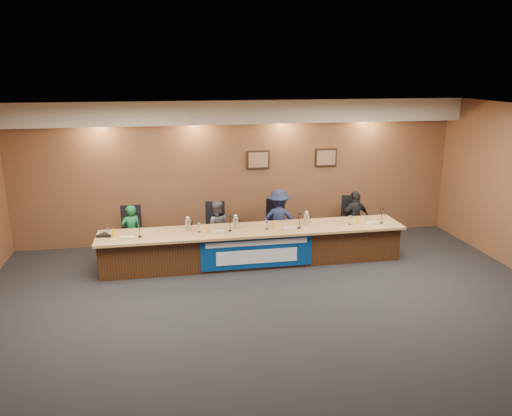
% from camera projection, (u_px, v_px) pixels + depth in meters
% --- Properties ---
extents(floor, '(10.00, 10.00, 0.00)m').
position_uv_depth(floor, '(280.00, 318.00, 7.93)').
color(floor, black).
rests_on(floor, ground).
extents(ceiling, '(10.00, 8.00, 0.04)m').
position_uv_depth(ceiling, '(283.00, 115.00, 7.07)').
color(ceiling, silver).
rests_on(ceiling, wall_back).
extents(wall_back, '(10.00, 0.04, 3.20)m').
position_uv_depth(wall_back, '(241.00, 171.00, 11.29)').
color(wall_back, brown).
rests_on(wall_back, floor).
extents(soffit, '(10.00, 0.50, 0.50)m').
position_uv_depth(soffit, '(242.00, 111.00, 10.69)').
color(soffit, beige).
rests_on(soffit, wall_back).
extents(dais_body, '(6.00, 0.80, 0.70)m').
position_uv_depth(dais_body, '(253.00, 247.00, 10.11)').
color(dais_body, '#391E0E').
rests_on(dais_body, floor).
extents(dais_top, '(6.10, 0.95, 0.05)m').
position_uv_depth(dais_top, '(254.00, 230.00, 9.96)').
color(dais_top, '#9A7447').
rests_on(dais_top, dais_body).
extents(banner, '(2.20, 0.02, 0.65)m').
position_uv_depth(banner, '(257.00, 252.00, 9.71)').
color(banner, navy).
rests_on(banner, dais_body).
extents(banner_text_upper, '(2.00, 0.01, 0.10)m').
position_uv_depth(banner_text_upper, '(257.00, 243.00, 9.64)').
color(banner_text_upper, silver).
rests_on(banner_text_upper, banner).
extents(banner_text_lower, '(1.60, 0.01, 0.28)m').
position_uv_depth(banner_text_lower, '(257.00, 257.00, 9.72)').
color(banner_text_lower, silver).
rests_on(banner_text_lower, banner).
extents(wall_photo_left, '(0.52, 0.04, 0.42)m').
position_uv_depth(wall_photo_left, '(258.00, 160.00, 11.27)').
color(wall_photo_left, black).
rests_on(wall_photo_left, wall_back).
extents(wall_photo_right, '(0.52, 0.04, 0.42)m').
position_uv_depth(wall_photo_right, '(326.00, 158.00, 11.55)').
color(wall_photo_right, black).
rests_on(wall_photo_right, wall_back).
extents(panelist_a, '(0.49, 0.40, 1.16)m').
position_uv_depth(panelist_a, '(131.00, 232.00, 10.28)').
color(panelist_a, '#14542A').
rests_on(panelist_a, floor).
extents(panelist_b, '(0.58, 0.46, 1.17)m').
position_uv_depth(panelist_b, '(216.00, 227.00, 10.59)').
color(panelist_b, '#4B4A4F').
rests_on(panelist_b, floor).
extents(panelist_c, '(0.95, 0.65, 1.35)m').
position_uv_depth(panelist_c, '(279.00, 220.00, 10.80)').
color(panelist_c, '#161D3E').
rests_on(panelist_c, floor).
extents(panelist_d, '(0.77, 0.46, 1.24)m').
position_uv_depth(panelist_d, '(355.00, 218.00, 11.12)').
color(panelist_d, black).
rests_on(panelist_d, floor).
extents(office_chair_a, '(0.50, 0.50, 0.08)m').
position_uv_depth(office_chair_a, '(132.00, 235.00, 10.40)').
color(office_chair_a, black).
rests_on(office_chair_a, floor).
extents(office_chair_b, '(0.51, 0.51, 0.08)m').
position_uv_depth(office_chair_b, '(216.00, 231.00, 10.71)').
color(office_chair_b, black).
rests_on(office_chair_b, floor).
extents(office_chair_c, '(0.49, 0.49, 0.08)m').
position_uv_depth(office_chair_c, '(278.00, 227.00, 10.95)').
color(office_chair_c, black).
rests_on(office_chair_c, floor).
extents(office_chair_d, '(0.51, 0.51, 0.08)m').
position_uv_depth(office_chair_d, '(353.00, 223.00, 11.26)').
color(office_chair_d, black).
rests_on(office_chair_d, floor).
extents(nameplate_a, '(0.24, 0.08, 0.10)m').
position_uv_depth(nameplate_a, '(127.00, 238.00, 9.28)').
color(nameplate_a, white).
rests_on(nameplate_a, dais_top).
extents(microphone_a, '(0.07, 0.07, 0.02)m').
position_uv_depth(microphone_a, '(140.00, 237.00, 9.46)').
color(microphone_a, black).
rests_on(microphone_a, dais_top).
extents(juice_glass_a, '(0.06, 0.06, 0.15)m').
position_uv_depth(juice_glass_a, '(114.00, 233.00, 9.45)').
color(juice_glass_a, orange).
rests_on(juice_glass_a, dais_top).
extents(water_glass_a, '(0.08, 0.08, 0.18)m').
position_uv_depth(water_glass_a, '(108.00, 233.00, 9.42)').
color(water_glass_a, silver).
rests_on(water_glass_a, dais_top).
extents(nameplate_b, '(0.24, 0.08, 0.10)m').
position_uv_depth(nameplate_b, '(219.00, 232.00, 9.62)').
color(nameplate_b, white).
rests_on(nameplate_b, dais_top).
extents(microphone_b, '(0.07, 0.07, 0.02)m').
position_uv_depth(microphone_b, '(230.00, 231.00, 9.80)').
color(microphone_b, black).
rests_on(microphone_b, dais_top).
extents(juice_glass_b, '(0.06, 0.06, 0.15)m').
position_uv_depth(juice_glass_b, '(207.00, 229.00, 9.69)').
color(juice_glass_b, orange).
rests_on(juice_glass_b, dais_top).
extents(water_glass_b, '(0.08, 0.08, 0.18)m').
position_uv_depth(water_glass_b, '(199.00, 228.00, 9.73)').
color(water_glass_b, silver).
rests_on(water_glass_b, dais_top).
extents(nameplate_c, '(0.24, 0.08, 0.10)m').
position_uv_depth(nameplate_c, '(291.00, 229.00, 9.82)').
color(nameplate_c, white).
rests_on(nameplate_c, dais_top).
extents(microphone_c, '(0.07, 0.07, 0.02)m').
position_uv_depth(microphone_c, '(298.00, 228.00, 9.99)').
color(microphone_c, black).
rests_on(microphone_c, dais_top).
extents(juice_glass_c, '(0.06, 0.06, 0.15)m').
position_uv_depth(juice_glass_c, '(274.00, 225.00, 9.96)').
color(juice_glass_c, orange).
rests_on(juice_glass_c, dais_top).
extents(water_glass_c, '(0.08, 0.08, 0.18)m').
position_uv_depth(water_glass_c, '(267.00, 225.00, 9.90)').
color(water_glass_c, silver).
rests_on(water_glass_c, dais_top).
extents(nameplate_d, '(0.24, 0.08, 0.10)m').
position_uv_depth(nameplate_d, '(374.00, 223.00, 10.17)').
color(nameplate_d, white).
rests_on(nameplate_d, dais_top).
extents(microphone_d, '(0.07, 0.07, 0.02)m').
position_uv_depth(microphone_d, '(380.00, 223.00, 10.31)').
color(microphone_d, black).
rests_on(microphone_d, dais_top).
extents(juice_glass_d, '(0.06, 0.06, 0.15)m').
position_uv_depth(juice_glass_d, '(358.00, 220.00, 10.28)').
color(juice_glass_d, orange).
rests_on(juice_glass_d, dais_top).
extents(water_glass_d, '(0.08, 0.08, 0.18)m').
position_uv_depth(water_glass_d, '(350.00, 220.00, 10.20)').
color(water_glass_d, silver).
rests_on(water_glass_d, dais_top).
extents(carafe_left, '(0.12, 0.12, 0.25)m').
position_uv_depth(carafe_left, '(188.00, 225.00, 9.77)').
color(carafe_left, silver).
rests_on(carafe_left, dais_top).
extents(carafe_mid, '(0.11, 0.11, 0.24)m').
position_uv_depth(carafe_mid, '(236.00, 223.00, 9.95)').
color(carafe_mid, silver).
rests_on(carafe_mid, dais_top).
extents(carafe_right, '(0.13, 0.13, 0.23)m').
position_uv_depth(carafe_right, '(306.00, 219.00, 10.20)').
color(carafe_right, silver).
rests_on(carafe_right, dais_top).
extents(speakerphone, '(0.32, 0.32, 0.05)m').
position_uv_depth(speakerphone, '(104.00, 235.00, 9.50)').
color(speakerphone, black).
rests_on(speakerphone, dais_top).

